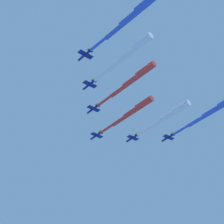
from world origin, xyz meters
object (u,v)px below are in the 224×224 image
Objects in this scene: jet_port_inner at (132,81)px; jet_lead at (132,112)px; jet_starboard_mid at (212,111)px; jet_port_outer at (130,18)px; jet_starboard_inner at (168,116)px; jet_port_mid at (128,54)px.

jet_lead is at bearing -30.43° from jet_port_inner.
jet_port_inner reaches higher than jet_lead.
jet_port_outer is at bearing 114.41° from jet_starboard_mid.
jet_port_outer is (-55.60, 33.98, -1.94)m from jet_lead.
jet_starboard_mid reaches higher than jet_lead.
jet_port_inner reaches higher than jet_port_outer.
jet_port_inner is 1.08× the size of jet_starboard_inner.
jet_starboard_inner is (11.13, -30.29, -2.84)m from jet_port_inner.
jet_port_mid is at bearing 147.19° from jet_lead.
jet_port_inner is 42.75m from jet_port_outer.
jet_starboard_inner is 24.61m from jet_starboard_mid.
jet_port_mid is at bearing 102.38° from jet_starboard_mid.
jet_port_inner is at bearing 149.57° from jet_lead.
jet_port_mid is 0.96× the size of jet_port_outer.
jet_port_inner is 1.04× the size of jet_port_mid.
jet_port_mid is 63.76m from jet_starboard_mid.
jet_lead is at bearing 60.01° from jet_starboard_mid.
jet_starboard_mid is at bearing -65.59° from jet_port_outer.
jet_starboard_inner is at bearing -56.59° from jet_port_mid.
jet_port_outer is (-36.13, 22.55, -3.65)m from jet_port_inner.
jet_starboard_mid is (13.67, -62.27, 0.75)m from jet_port_mid.
jet_lead is at bearing -31.43° from jet_port_outer.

